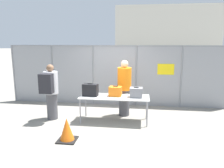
{
  "coord_description": "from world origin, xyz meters",
  "views": [
    {
      "loc": [
        0.99,
        -6.34,
        2.45
      ],
      "look_at": [
        0.07,
        0.62,
        1.05
      ],
      "focal_mm": 35.0,
      "sensor_mm": 36.0,
      "label": 1
    }
  ],
  "objects_px": {
    "security_worker_near": "(124,87)",
    "traffic_cone": "(67,130)",
    "inspection_table": "(114,98)",
    "utility_trailer": "(152,87)",
    "suitcase_grey": "(136,92)",
    "traveler_hooded": "(50,90)",
    "suitcase_orange": "(115,91)",
    "suitcase_black": "(90,90)"
  },
  "relations": [
    {
      "from": "suitcase_grey",
      "to": "security_worker_near",
      "type": "relative_size",
      "value": 0.2
    },
    {
      "from": "suitcase_grey",
      "to": "utility_trailer",
      "type": "distance_m",
      "value": 3.47
    },
    {
      "from": "security_worker_near",
      "to": "utility_trailer",
      "type": "bearing_deg",
      "value": -118.89
    },
    {
      "from": "traveler_hooded",
      "to": "traffic_cone",
      "type": "bearing_deg",
      "value": -43.49
    },
    {
      "from": "suitcase_black",
      "to": "security_worker_near",
      "type": "relative_size",
      "value": 0.26
    },
    {
      "from": "suitcase_orange",
      "to": "traveler_hooded",
      "type": "distance_m",
      "value": 2.01
    },
    {
      "from": "suitcase_grey",
      "to": "traveler_hooded",
      "type": "bearing_deg",
      "value": -177.38
    },
    {
      "from": "suitcase_grey",
      "to": "suitcase_orange",
      "type": "bearing_deg",
      "value": 174.19
    },
    {
      "from": "suitcase_grey",
      "to": "traffic_cone",
      "type": "height_order",
      "value": "suitcase_grey"
    },
    {
      "from": "inspection_table",
      "to": "suitcase_black",
      "type": "xyz_separation_m",
      "value": [
        -0.74,
        -0.02,
        0.24
      ]
    },
    {
      "from": "utility_trailer",
      "to": "security_worker_near",
      "type": "bearing_deg",
      "value": -110.31
    },
    {
      "from": "security_worker_near",
      "to": "traffic_cone",
      "type": "relative_size",
      "value": 3.16
    },
    {
      "from": "suitcase_black",
      "to": "traffic_cone",
      "type": "distance_m",
      "value": 1.64
    },
    {
      "from": "security_worker_near",
      "to": "inspection_table",
      "type": "bearing_deg",
      "value": 58.5
    },
    {
      "from": "inspection_table",
      "to": "suitcase_orange",
      "type": "bearing_deg",
      "value": 74.25
    },
    {
      "from": "inspection_table",
      "to": "suitcase_grey",
      "type": "xyz_separation_m",
      "value": [
        0.65,
        0.01,
        0.2
      ]
    },
    {
      "from": "inspection_table",
      "to": "security_worker_near",
      "type": "relative_size",
      "value": 1.14
    },
    {
      "from": "security_worker_near",
      "to": "traveler_hooded",
      "type": "bearing_deg",
      "value": 9.08
    },
    {
      "from": "utility_trailer",
      "to": "traffic_cone",
      "type": "bearing_deg",
      "value": -115.17
    },
    {
      "from": "security_worker_near",
      "to": "utility_trailer",
      "type": "relative_size",
      "value": 0.51
    },
    {
      "from": "suitcase_grey",
      "to": "security_worker_near",
      "type": "bearing_deg",
      "value": 123.99
    },
    {
      "from": "utility_trailer",
      "to": "suitcase_orange",
      "type": "bearing_deg",
      "value": -110.89
    },
    {
      "from": "suitcase_grey",
      "to": "security_worker_near",
      "type": "height_order",
      "value": "security_worker_near"
    },
    {
      "from": "inspection_table",
      "to": "suitcase_black",
      "type": "bearing_deg",
      "value": -178.14
    },
    {
      "from": "suitcase_orange",
      "to": "suitcase_grey",
      "type": "relative_size",
      "value": 1.05
    },
    {
      "from": "suitcase_orange",
      "to": "traffic_cone",
      "type": "relative_size",
      "value": 0.67
    },
    {
      "from": "suitcase_black",
      "to": "utility_trailer",
      "type": "relative_size",
      "value": 0.13
    },
    {
      "from": "suitcase_grey",
      "to": "utility_trailer",
      "type": "xyz_separation_m",
      "value": [
        0.63,
        3.37,
        -0.52
      ]
    },
    {
      "from": "inspection_table",
      "to": "suitcase_orange",
      "type": "height_order",
      "value": "suitcase_orange"
    },
    {
      "from": "suitcase_orange",
      "to": "security_worker_near",
      "type": "relative_size",
      "value": 0.21
    },
    {
      "from": "suitcase_grey",
      "to": "security_worker_near",
      "type": "distance_m",
      "value": 0.71
    },
    {
      "from": "suitcase_orange",
      "to": "utility_trailer",
      "type": "relative_size",
      "value": 0.11
    },
    {
      "from": "inspection_table",
      "to": "traveler_hooded",
      "type": "relative_size",
      "value": 1.2
    },
    {
      "from": "inspection_table",
      "to": "utility_trailer",
      "type": "xyz_separation_m",
      "value": [
        1.28,
        3.38,
        -0.32
      ]
    },
    {
      "from": "suitcase_black",
      "to": "security_worker_near",
      "type": "height_order",
      "value": "security_worker_near"
    },
    {
      "from": "suitcase_orange",
      "to": "traveler_hooded",
      "type": "relative_size",
      "value": 0.23
    },
    {
      "from": "security_worker_near",
      "to": "traffic_cone",
      "type": "distance_m",
      "value": 2.53
    },
    {
      "from": "inspection_table",
      "to": "suitcase_grey",
      "type": "height_order",
      "value": "suitcase_grey"
    },
    {
      "from": "utility_trailer",
      "to": "traffic_cone",
      "type": "xyz_separation_m",
      "value": [
        -2.29,
        -4.87,
        -0.14
      ]
    },
    {
      "from": "suitcase_black",
      "to": "utility_trailer",
      "type": "distance_m",
      "value": 4.0
    },
    {
      "from": "suitcase_orange",
      "to": "traveler_hooded",
      "type": "bearing_deg",
      "value": -174.72
    },
    {
      "from": "suitcase_orange",
      "to": "traffic_cone",
      "type": "height_order",
      "value": "suitcase_orange"
    }
  ]
}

